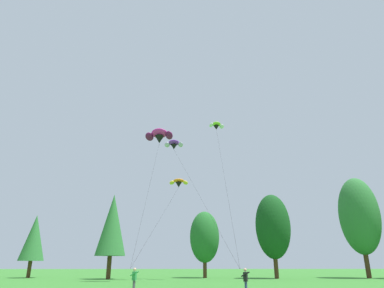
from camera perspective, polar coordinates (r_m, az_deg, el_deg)
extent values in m
cylinder|color=#472D19|center=(56.76, -25.88, -18.57)|extent=(0.53, 0.53, 2.31)
cone|color=#2D7033|center=(56.86, -25.21, -14.14)|extent=(3.55, 3.55, 6.57)
cylinder|color=#472D19|center=(49.05, -13.91, -19.63)|extent=(0.59, 0.59, 2.93)
cone|color=#2D7033|center=(49.31, -13.37, -13.08)|extent=(4.08, 4.08, 8.35)
cylinder|color=#472D19|center=(51.68, 2.21, -20.43)|extent=(0.54, 0.54, 2.35)
ellipsoid|color=#236628|center=(51.80, 2.14, -15.42)|extent=(4.33, 4.33, 7.37)
cylinder|color=#472D19|center=(50.87, 14.07, -19.62)|extent=(0.59, 0.59, 2.90)
ellipsoid|color=#144719|center=(51.11, 13.55, -13.38)|extent=(4.92, 4.92, 9.07)
cylinder|color=#472D19|center=(56.38, 27.57, -17.67)|extent=(0.65, 0.65, 3.59)
ellipsoid|color=#2D7033|center=(56.77, 26.48, -10.76)|extent=(5.67, 5.67, 11.24)
cylinder|color=#4C4C51|center=(26.54, -9.90, -22.73)|extent=(0.15, 0.15, 0.84)
cylinder|color=#4C4C51|center=(26.74, -9.76, -22.71)|extent=(0.15, 0.15, 0.84)
cube|color=#2D8E47|center=(26.61, -9.74, -21.17)|extent=(0.30, 0.41, 0.60)
sphere|color=tan|center=(26.59, -9.68, -20.23)|extent=(0.22, 0.22, 0.22)
cylinder|color=#2D8E47|center=(26.37, -9.87, -20.83)|extent=(0.53, 0.17, 0.35)
cylinder|color=#2D8E47|center=(26.83, -9.56, -20.82)|extent=(0.53, 0.17, 0.35)
cylinder|color=navy|center=(24.92, 9.10, -23.00)|extent=(0.17, 0.17, 0.84)
cylinder|color=navy|center=(25.12, 9.20, -22.96)|extent=(0.17, 0.17, 0.84)
cube|color=black|center=(24.99, 9.05, -21.33)|extent=(0.36, 0.44, 0.60)
sphere|color=tan|center=(24.97, 9.00, -20.33)|extent=(0.22, 0.22, 0.22)
cylinder|color=black|center=(24.75, 8.91, -20.99)|extent=(0.52, 0.27, 0.35)
cylinder|color=black|center=(25.22, 9.15, -20.95)|extent=(0.52, 0.27, 0.35)
ellipsoid|color=orange|center=(48.50, -2.27, -6.24)|extent=(1.57, 0.94, 0.78)
ellipsoid|color=yellow|center=(48.40, -1.12, -6.56)|extent=(0.93, 0.78, 0.91)
ellipsoid|color=yellow|center=(48.49, -3.42, -6.55)|extent=(0.96, 0.78, 0.91)
cone|color=black|center=(48.44, -2.27, -6.95)|extent=(0.90, 0.90, 0.74)
cylinder|color=black|center=(37.23, -5.08, -11.92)|extent=(3.24, 20.87, 10.56)
ellipsoid|color=#93D633|center=(48.98, 4.17, 3.37)|extent=(1.57, 1.38, 0.74)
ellipsoid|color=white|center=(49.22, 5.06, 2.98)|extent=(0.97, 1.00, 0.84)
ellipsoid|color=white|center=(48.58, 3.28, 3.25)|extent=(0.83, 1.01, 0.84)
cone|color=black|center=(48.86, 4.14, 2.78)|extent=(0.94, 0.94, 0.64)
cylinder|color=black|center=(36.23, 5.45, -5.24)|extent=(0.77, 20.28, 18.58)
ellipsoid|color=#D12893|center=(43.87, -5.56, 1.82)|extent=(2.37, 1.96, 1.38)
ellipsoid|color=#66144C|center=(43.40, -3.91, 1.48)|extent=(1.21, 1.53, 1.49)
ellipsoid|color=#66144C|center=(44.11, -7.22, 1.24)|extent=(1.50, 1.47, 1.49)
cone|color=black|center=(43.72, -5.54, 0.76)|extent=(1.41, 1.41, 1.01)
cylinder|color=black|center=(34.58, -7.35, -7.54)|extent=(0.74, 14.52, 14.98)
ellipsoid|color=purple|center=(47.62, -3.09, 0.20)|extent=(1.59, 1.27, 0.93)
ellipsoid|color=silver|center=(47.45, -1.95, -0.08)|extent=(0.94, 1.05, 1.03)
ellipsoid|color=silver|center=(47.63, -4.23, -0.12)|extent=(1.02, 1.05, 1.03)
cone|color=black|center=(47.53, -3.09, -0.51)|extent=(0.91, 0.91, 0.73)
cylinder|color=black|center=(35.61, 0.63, -7.62)|extent=(5.34, 20.23, 15.50)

